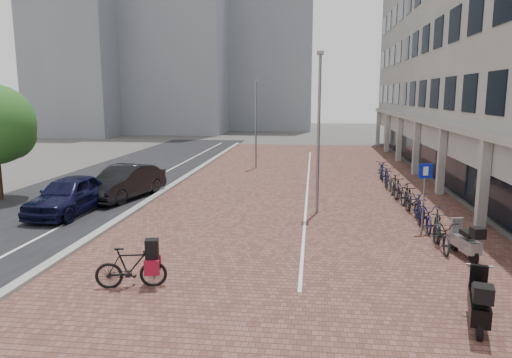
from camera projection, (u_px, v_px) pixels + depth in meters
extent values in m
plane|color=#474442|center=(233.00, 252.00, 15.19)|extent=(140.00, 140.00, 0.00)
cube|color=brown|center=(304.00, 184.00, 26.68)|extent=(14.50, 42.00, 0.04)
cube|color=black|center=(117.00, 180.00, 27.98)|extent=(8.00, 50.00, 0.03)
cube|color=gray|center=(181.00, 180.00, 27.51)|extent=(0.35, 42.00, 0.14)
cube|color=white|center=(149.00, 180.00, 27.74)|extent=(0.12, 44.00, 0.00)
cube|color=white|center=(308.00, 183.00, 26.65)|extent=(0.10, 30.00, 0.00)
cube|color=#A3A39D|center=(497.00, 33.00, 27.79)|extent=(8.00, 40.00, 13.00)
cube|color=black|center=(429.00, 148.00, 29.39)|extent=(0.15, 38.00, 3.20)
cube|color=#A3A39D|center=(428.00, 119.00, 29.10)|extent=(1.60, 38.00, 0.30)
cube|color=#A3A39D|center=(483.00, 183.00, 17.75)|extent=(0.35, 0.35, 3.40)
cube|color=#A3A39D|center=(441.00, 161.00, 23.62)|extent=(0.35, 0.35, 3.40)
cube|color=#A3A39D|center=(416.00, 148.00, 29.48)|extent=(0.35, 0.35, 3.40)
cube|color=#A3A39D|center=(399.00, 139.00, 35.35)|extent=(0.35, 0.35, 3.40)
cube|color=#A3A39D|center=(387.00, 133.00, 41.21)|extent=(0.35, 0.35, 3.40)
cube|color=#A3A39D|center=(378.00, 128.00, 47.07)|extent=(0.35, 0.35, 3.40)
cube|color=gray|center=(172.00, 7.00, 61.20)|extent=(14.00, 12.00, 32.00)
cube|color=gray|center=(270.00, 37.00, 67.14)|extent=(12.00, 10.00, 26.00)
cube|color=gray|center=(79.00, 52.00, 57.57)|extent=(10.00, 10.00, 20.00)
imported|color=black|center=(69.00, 195.00, 19.89)|extent=(2.14, 4.79, 1.60)
imported|color=black|center=(125.00, 182.00, 22.82)|extent=(2.79, 5.11, 1.60)
imported|color=black|center=(131.00, 268.00, 12.24)|extent=(1.90, 0.93, 1.10)
cube|color=black|center=(130.00, 249.00, 12.15)|extent=(0.39, 0.38, 0.50)
cube|color=maroon|center=(123.00, 265.00, 12.25)|extent=(0.40, 0.20, 0.39)
cube|color=maroon|center=(139.00, 266.00, 12.20)|extent=(0.40, 0.20, 0.39)
cylinder|color=slate|center=(423.00, 201.00, 17.14)|extent=(0.07, 0.07, 2.32)
cube|color=#0D1EB3|center=(426.00, 171.00, 16.91)|extent=(0.52, 0.19, 0.53)
cylinder|color=slate|center=(318.00, 136.00, 19.46)|extent=(0.12, 0.12, 6.58)
cylinder|color=slate|center=(256.00, 125.00, 31.80)|extent=(0.12, 0.12, 5.88)
sphere|color=#26551D|center=(10.00, 134.00, 22.62)|extent=(2.39, 2.39, 2.39)
imported|color=black|center=(442.00, 234.00, 15.29)|extent=(0.69, 1.97, 1.04)
imported|color=black|center=(438.00, 225.00, 16.39)|extent=(0.72, 1.80, 1.05)
imported|color=#141639|center=(426.00, 216.00, 17.53)|extent=(0.74, 1.99, 1.04)
imported|color=#141639|center=(419.00, 209.00, 18.66)|extent=(0.72, 1.80, 1.05)
imported|color=black|center=(413.00, 203.00, 19.78)|extent=(0.87, 2.03, 1.04)
imported|color=black|center=(408.00, 197.00, 20.90)|extent=(0.54, 1.76, 1.05)
imported|color=#242329|center=(400.00, 191.00, 22.05)|extent=(0.85, 2.02, 1.04)
imported|color=black|center=(396.00, 187.00, 23.17)|extent=(0.58, 1.77, 1.05)
imported|color=#52514B|center=(392.00, 182.00, 24.29)|extent=(0.86, 2.03, 1.04)
imported|color=#131634|center=(387.00, 178.00, 25.43)|extent=(0.63, 1.78, 1.05)
imported|color=black|center=(387.00, 175.00, 26.53)|extent=(0.84, 2.02, 1.04)
imported|color=#16223D|center=(382.00, 172.00, 27.67)|extent=(0.65, 1.79, 1.05)
imported|color=black|center=(381.00, 169.00, 28.78)|extent=(0.94, 2.05, 1.04)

